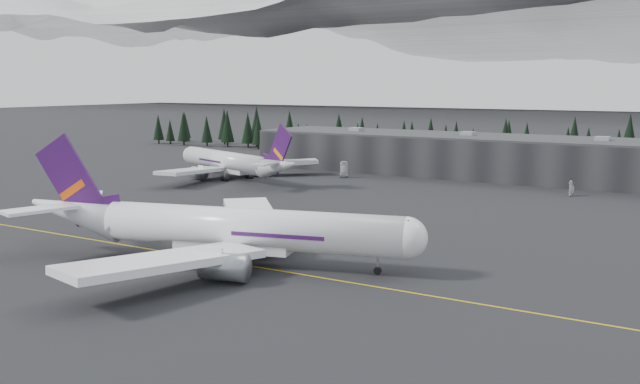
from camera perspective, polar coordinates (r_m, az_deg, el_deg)
The scene contains 8 objects.
ground at distance 116.16m, azimuth -5.20°, elevation -5.67°, with size 1400.00×1400.00×0.00m, color black.
taxiline at distance 114.61m, azimuth -5.80°, elevation -5.87°, with size 400.00×0.40×0.02m, color gold.
terminal at distance 226.45m, azimuth 14.08°, elevation 2.75°, with size 160.00×30.00×12.60m.
treeline at distance 261.73m, azimuth 16.55°, elevation 3.69°, with size 360.00×20.00×15.00m, color black.
jet_main at distance 116.09m, azimuth -8.28°, elevation -2.82°, with size 67.89×61.73×20.38m.
jet_parked at distance 216.29m, azimuth -6.85°, elevation 2.35°, with size 58.93×52.78×17.90m.
gse_vehicle_a at distance 219.10m, azimuth 1.94°, elevation 1.35°, with size 2.37×5.15×1.43m, color silver.
gse_vehicle_b at distance 194.23m, azimuth 19.48°, elevation -0.11°, with size 1.64×4.07×1.39m, color silver.
Camera 1 is at (67.65, -89.94, 28.77)m, focal length 40.00 mm.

